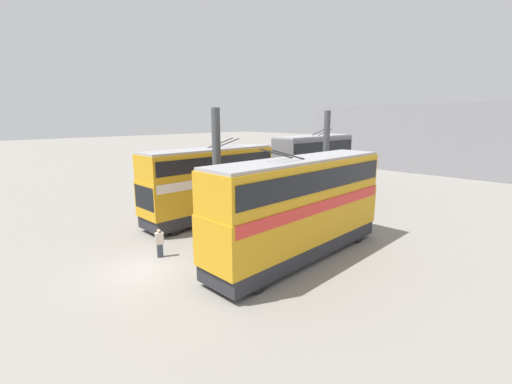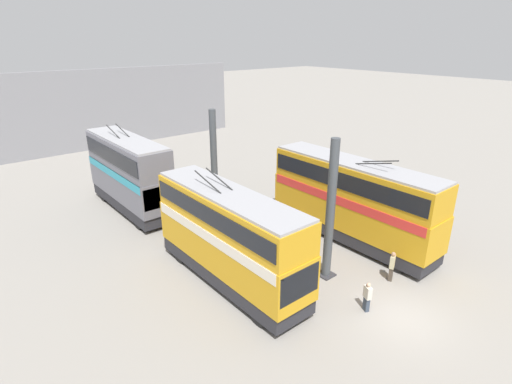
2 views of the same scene
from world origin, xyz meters
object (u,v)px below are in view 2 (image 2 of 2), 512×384
at_px(person_by_left_row, 392,266).
at_px(oil_drum, 257,217).
at_px(person_by_right_row, 267,260).
at_px(person_aisle_foreground, 367,296).
at_px(bus_right_mid, 229,233).
at_px(bus_right_far, 129,170).
at_px(bus_left_far, 352,196).

distance_m(person_by_left_row, oil_drum, 10.09).
bearing_deg(person_by_left_row, person_by_right_row, -159.88).
distance_m(person_by_left_row, person_aisle_foreground, 3.20).
height_order(person_by_left_row, oil_drum, person_by_left_row).
bearing_deg(person_by_left_row, bus_right_mid, -154.12).
bearing_deg(bus_right_mid, person_by_right_row, -110.42).
bearing_deg(bus_right_far, person_by_left_row, -159.53).
bearing_deg(bus_left_far, oil_drum, 28.10).
xyz_separation_m(bus_left_far, oil_drum, (5.64, 3.01, -2.50)).
distance_m(bus_right_far, person_aisle_foreground, 18.92).
xyz_separation_m(person_aisle_foreground, oil_drum, (10.73, -2.19, -0.35)).
xyz_separation_m(bus_left_far, bus_right_mid, (1.01, 8.70, -0.05)).
bearing_deg(bus_right_mid, person_aisle_foreground, -150.16).
xyz_separation_m(bus_right_far, oil_drum, (-7.72, -5.69, -2.68)).
distance_m(bus_left_far, person_aisle_foreground, 7.59).
distance_m(bus_right_far, person_by_right_row, 13.40).
bearing_deg(bus_left_far, person_by_right_row, 87.55).
bearing_deg(person_by_right_row, bus_right_far, 150.21).
bearing_deg(bus_right_mid, bus_left_far, -96.62).
relative_size(bus_right_mid, person_by_left_row, 5.92).
xyz_separation_m(bus_left_far, bus_right_far, (13.36, 8.70, 0.18)).
distance_m(bus_right_mid, oil_drum, 7.73).
bearing_deg(oil_drum, person_by_left_row, -174.68).
distance_m(bus_right_mid, person_by_left_row, 8.79).
height_order(person_aisle_foreground, oil_drum, person_aisle_foreground).
bearing_deg(bus_right_far, bus_right_mid, 180.00).
xyz_separation_m(person_by_left_row, person_aisle_foreground, (-0.69, 3.13, -0.10)).
distance_m(bus_right_mid, person_by_right_row, 2.90).
bearing_deg(person_by_right_row, person_by_left_row, 6.79).
distance_m(bus_right_far, oil_drum, 9.96).
relative_size(bus_right_far, person_aisle_foreground, 6.20).
relative_size(bus_right_far, oil_drum, 10.43).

